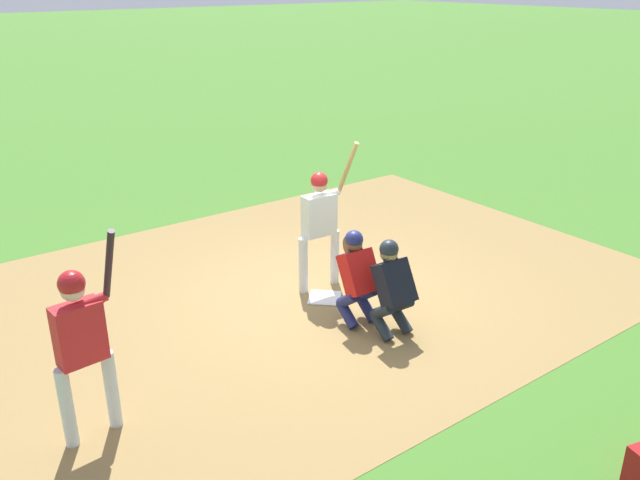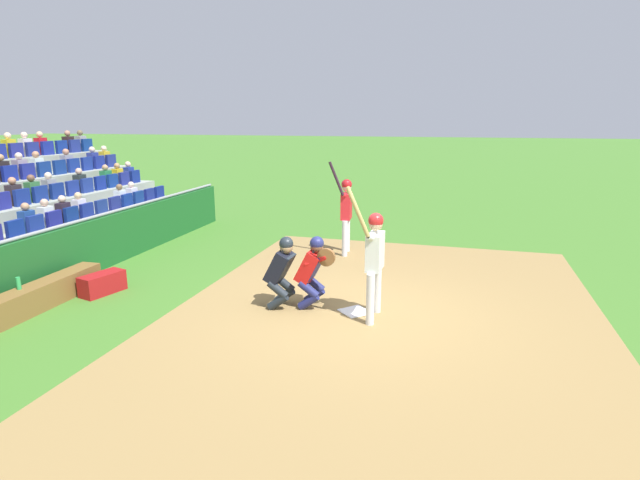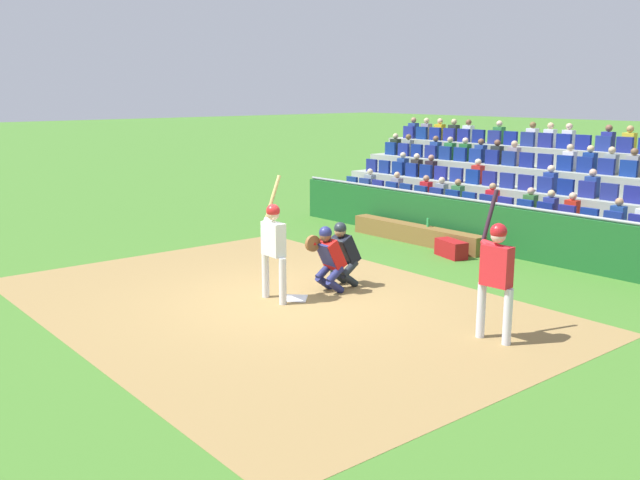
{
  "view_description": "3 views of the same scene",
  "coord_description": "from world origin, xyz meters",
  "px_view_note": "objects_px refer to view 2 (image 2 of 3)",
  "views": [
    {
      "loc": [
        -5.07,
        -6.45,
        4.25
      ],
      "look_at": [
        -0.15,
        -0.08,
        0.96
      ],
      "focal_mm": 36.62,
      "sensor_mm": 36.0,
      "label": 1
    },
    {
      "loc": [
        7.74,
        1.41,
        3.18
      ],
      "look_at": [
        -0.58,
        -0.76,
        1.07
      ],
      "focal_mm": 28.0,
      "sensor_mm": 36.0,
      "label": 2
    },
    {
      "loc": [
        -9.46,
        7.53,
        3.66
      ],
      "look_at": [
        -0.12,
        -0.5,
        1.04
      ],
      "focal_mm": 39.31,
      "sensor_mm": 36.0,
      "label": 3
    }
  ],
  "objects_px": {
    "water_bottle_on_bench": "(19,283)",
    "home_plate_umpire": "(282,269)",
    "catcher_crouching": "(313,268)",
    "home_plate_marker": "(355,311)",
    "dugout_bench": "(9,309)",
    "batter_at_plate": "(374,254)",
    "equipment_duffel_bag": "(103,283)",
    "on_deck_batter": "(346,208)"
  },
  "relations": [
    {
      "from": "batter_at_plate",
      "to": "home_plate_marker",
      "type": "bearing_deg",
      "value": -117.98
    },
    {
      "from": "home_plate_marker",
      "to": "water_bottle_on_bench",
      "type": "bearing_deg",
      "value": -74.47
    },
    {
      "from": "catcher_crouching",
      "to": "home_plate_umpire",
      "type": "distance_m",
      "value": 0.53
    },
    {
      "from": "catcher_crouching",
      "to": "on_deck_batter",
      "type": "bearing_deg",
      "value": -177.26
    },
    {
      "from": "dugout_bench",
      "to": "equipment_duffel_bag",
      "type": "xyz_separation_m",
      "value": [
        -1.54,
        0.55,
        -0.03
      ]
    },
    {
      "from": "equipment_duffel_bag",
      "to": "on_deck_batter",
      "type": "xyz_separation_m",
      "value": [
        -3.86,
        3.8,
        0.93
      ]
    },
    {
      "from": "dugout_bench",
      "to": "water_bottle_on_bench",
      "type": "xyz_separation_m",
      "value": [
        -0.32,
        -0.07,
        0.32
      ]
    },
    {
      "from": "home_plate_marker",
      "to": "dugout_bench",
      "type": "xyz_separation_m",
      "value": [
        1.8,
        -5.27,
        0.2
      ]
    },
    {
      "from": "catcher_crouching",
      "to": "water_bottle_on_bench",
      "type": "height_order",
      "value": "catcher_crouching"
    },
    {
      "from": "home_plate_marker",
      "to": "equipment_duffel_bag",
      "type": "relative_size",
      "value": 0.55
    },
    {
      "from": "home_plate_umpire",
      "to": "water_bottle_on_bench",
      "type": "height_order",
      "value": "home_plate_umpire"
    },
    {
      "from": "home_plate_marker",
      "to": "home_plate_umpire",
      "type": "bearing_deg",
      "value": -86.64
    },
    {
      "from": "catcher_crouching",
      "to": "on_deck_batter",
      "type": "distance_m",
      "value": 3.57
    },
    {
      "from": "dugout_bench",
      "to": "on_deck_batter",
      "type": "distance_m",
      "value": 6.99
    },
    {
      "from": "water_bottle_on_bench",
      "to": "home_plate_umpire",
      "type": "bearing_deg",
      "value": 109.06
    },
    {
      "from": "home_plate_umpire",
      "to": "dugout_bench",
      "type": "distance_m",
      "value": 4.39
    },
    {
      "from": "batter_at_plate",
      "to": "on_deck_batter",
      "type": "xyz_separation_m",
      "value": [
        -3.78,
        -1.24,
        0.03
      ]
    },
    {
      "from": "batter_at_plate",
      "to": "water_bottle_on_bench",
      "type": "xyz_separation_m",
      "value": [
        1.31,
        -5.66,
        -0.54
      ]
    },
    {
      "from": "home_plate_marker",
      "to": "equipment_duffel_bag",
      "type": "height_order",
      "value": "equipment_duffel_bag"
    },
    {
      "from": "catcher_crouching",
      "to": "dugout_bench",
      "type": "distance_m",
      "value": 4.91
    },
    {
      "from": "home_plate_marker",
      "to": "on_deck_batter",
      "type": "bearing_deg",
      "value": -165.75
    },
    {
      "from": "catcher_crouching",
      "to": "home_plate_umpire",
      "type": "height_order",
      "value": "catcher_crouching"
    },
    {
      "from": "batter_at_plate",
      "to": "water_bottle_on_bench",
      "type": "bearing_deg",
      "value": -76.98
    },
    {
      "from": "dugout_bench",
      "to": "batter_at_plate",
      "type": "bearing_deg",
      "value": 106.21
    },
    {
      "from": "home_plate_umpire",
      "to": "dugout_bench",
      "type": "height_order",
      "value": "home_plate_umpire"
    },
    {
      "from": "batter_at_plate",
      "to": "catcher_crouching",
      "type": "relative_size",
      "value": 1.72
    },
    {
      "from": "dugout_bench",
      "to": "water_bottle_on_bench",
      "type": "height_order",
      "value": "water_bottle_on_bench"
    },
    {
      "from": "catcher_crouching",
      "to": "equipment_duffel_bag",
      "type": "relative_size",
      "value": 1.59
    },
    {
      "from": "water_bottle_on_bench",
      "to": "equipment_duffel_bag",
      "type": "distance_m",
      "value": 1.41
    },
    {
      "from": "batter_at_plate",
      "to": "home_plate_umpire",
      "type": "bearing_deg",
      "value": -93.59
    },
    {
      "from": "batter_at_plate",
      "to": "catcher_crouching",
      "type": "height_order",
      "value": "batter_at_plate"
    },
    {
      "from": "catcher_crouching",
      "to": "dugout_bench",
      "type": "relative_size",
      "value": 0.33
    },
    {
      "from": "home_plate_marker",
      "to": "water_bottle_on_bench",
      "type": "distance_m",
      "value": 5.56
    },
    {
      "from": "catcher_crouching",
      "to": "home_plate_umpire",
      "type": "bearing_deg",
      "value": -75.5
    },
    {
      "from": "water_bottle_on_bench",
      "to": "equipment_duffel_bag",
      "type": "height_order",
      "value": "water_bottle_on_bench"
    },
    {
      "from": "home_plate_marker",
      "to": "on_deck_batter",
      "type": "xyz_separation_m",
      "value": [
        -3.6,
        -0.92,
        1.1
      ]
    },
    {
      "from": "batter_at_plate",
      "to": "equipment_duffel_bag",
      "type": "distance_m",
      "value": 5.12
    },
    {
      "from": "batter_at_plate",
      "to": "on_deck_batter",
      "type": "distance_m",
      "value": 3.97
    },
    {
      "from": "home_plate_marker",
      "to": "equipment_duffel_bag",
      "type": "bearing_deg",
      "value": -86.87
    },
    {
      "from": "on_deck_batter",
      "to": "dugout_bench",
      "type": "bearing_deg",
      "value": -38.85
    },
    {
      "from": "batter_at_plate",
      "to": "equipment_duffel_bag",
      "type": "bearing_deg",
      "value": -89.04
    },
    {
      "from": "on_deck_batter",
      "to": "batter_at_plate",
      "type": "bearing_deg",
      "value": 18.2
    }
  ]
}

